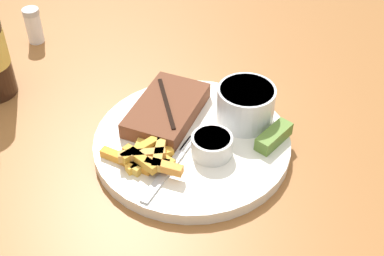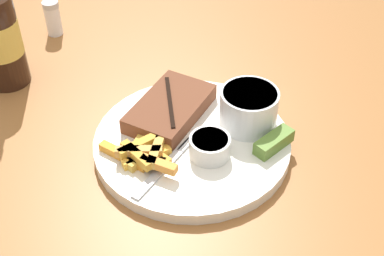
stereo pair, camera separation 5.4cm
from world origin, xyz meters
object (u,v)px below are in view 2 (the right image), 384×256
object	(u,v)px
pickle_spear	(274,142)
fork_utensil	(162,169)
steak_portion	(170,108)
dinner_plate	(192,143)
dipping_sauce_cup	(210,146)
coleslaw_cup	(249,106)
salt_shaker	(53,18)

from	to	relation	value
pickle_spear	fork_utensil	distance (m)	0.16
steak_portion	pickle_spear	world-z (taller)	steak_portion
dinner_plate	steak_portion	xyz separation A→B (m)	(0.02, 0.06, 0.02)
dipping_sauce_cup	fork_utensil	world-z (taller)	dipping_sauce_cup
dinner_plate	dipping_sauce_cup	distance (m)	0.05
dinner_plate	fork_utensil	bearing A→B (deg)	-170.31
dipping_sauce_cup	fork_utensil	xyz separation A→B (m)	(-0.06, 0.03, -0.01)
fork_utensil	steak_portion	bearing A→B (deg)	29.17
coleslaw_cup	salt_shaker	size ratio (longest dim) A/B	1.27
dinner_plate	fork_utensil	size ratio (longest dim) A/B	2.06
steak_portion	dipping_sauce_cup	size ratio (longest dim) A/B	2.76
steak_portion	dipping_sauce_cup	distance (m)	0.10
dinner_plate	steak_portion	world-z (taller)	steak_portion
dipping_sauce_cup	steak_portion	bearing A→B (deg)	76.03
dinner_plate	coleslaw_cup	bearing A→B (deg)	-25.09
pickle_spear	salt_shaker	world-z (taller)	salt_shaker
steak_portion	coleslaw_cup	bearing A→B (deg)	-57.11
steak_portion	fork_utensil	xyz separation A→B (m)	(-0.09, -0.07, -0.01)
coleslaw_cup	dipping_sauce_cup	xyz separation A→B (m)	(-0.09, -0.00, -0.02)
coleslaw_cup	salt_shaker	xyz separation A→B (m)	(-0.02, 0.43, -0.02)
steak_portion	fork_utensil	size ratio (longest dim) A/B	1.15
coleslaw_cup	pickle_spear	bearing A→B (deg)	-105.90
salt_shaker	dinner_plate	bearing A→B (deg)	-98.29
dipping_sauce_cup	coleslaw_cup	bearing A→B (deg)	1.31
dinner_plate	salt_shaker	bearing A→B (deg)	81.71
dinner_plate	fork_utensil	xyz separation A→B (m)	(-0.07, -0.01, 0.01)
steak_portion	fork_utensil	distance (m)	0.11
dipping_sauce_cup	salt_shaker	distance (m)	0.44
coleslaw_cup	pickle_spear	xyz separation A→B (m)	(-0.02, -0.06, -0.02)
dinner_plate	salt_shaker	size ratio (longest dim) A/B	4.26
steak_portion	salt_shaker	distance (m)	0.34
fork_utensil	dinner_plate	bearing A→B (deg)	-0.00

